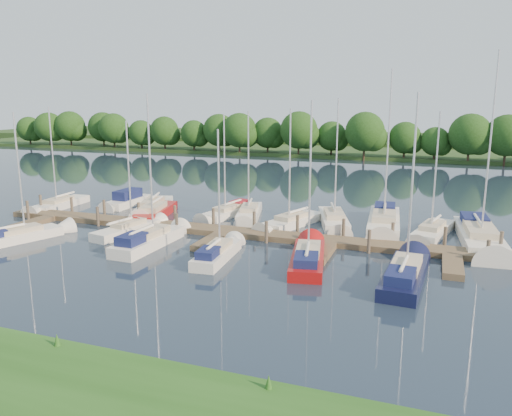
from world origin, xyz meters
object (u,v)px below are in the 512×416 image
(sailboat_n_0, at_px, (58,205))
(motorboat, at_px, (127,202))
(dock, at_px, (223,234))
(sailboat_s_2, at_px, (150,241))
(sailboat_n_5, at_px, (249,214))

(sailboat_n_0, xyz_separation_m, motorboat, (5.49, 3.07, 0.12))
(dock, distance_m, sailboat_n_0, 19.09)
(sailboat_s_2, bearing_deg, sailboat_n_0, 152.95)
(sailboat_n_0, relative_size, motorboat, 1.57)
(dock, relative_size, motorboat, 6.44)
(sailboat_n_0, height_order, sailboat_n_5, sailboat_n_0)
(dock, height_order, sailboat_n_5, sailboat_n_5)
(sailboat_n_5, bearing_deg, sailboat_s_2, 57.55)
(motorboat, bearing_deg, dock, 153.61)
(motorboat, relative_size, sailboat_s_2, 0.60)
(sailboat_n_5, height_order, sailboat_s_2, sailboat_s_2)
(sailboat_n_0, xyz_separation_m, sailboat_n_5, (18.29, 2.59, 0.01))
(sailboat_n_0, xyz_separation_m, sailboat_s_2, (14.92, -8.03, 0.08))
(dock, bearing_deg, motorboat, 152.31)
(sailboat_n_0, bearing_deg, dock, 164.76)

